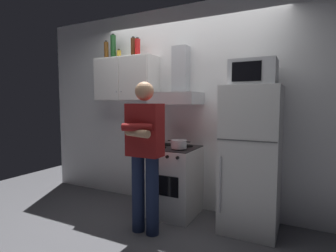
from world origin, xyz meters
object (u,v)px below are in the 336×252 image
at_px(microwave, 253,73).
at_px(cooking_pot, 179,144).
at_px(range_hood, 178,89).
at_px(bottle_soda_red, 138,48).
at_px(upper_cabinet, 126,79).
at_px(stove_oven, 173,180).
at_px(bottle_beer_brown, 106,51).
at_px(bottle_wine_green, 113,47).
at_px(bottle_rum_dark, 133,48).
at_px(bottle_spice_jar, 119,54).
at_px(refrigerator, 251,159).
at_px(person_standing, 145,151).

distance_m(microwave, cooking_pot, 1.16).
height_order(range_hood, cooking_pot, range_hood).
bearing_deg(bottle_soda_red, upper_cabinet, 172.50).
relative_size(stove_oven, cooking_pot, 2.98).
bearing_deg(microwave, bottle_beer_brown, 177.12).
height_order(bottle_soda_red, bottle_wine_green, bottle_wine_green).
bearing_deg(bottle_wine_green, cooking_pot, -12.06).
bearing_deg(bottle_rum_dark, bottle_wine_green, -176.46).
bearing_deg(stove_oven, bottle_soda_red, 170.59).
relative_size(upper_cabinet, bottle_wine_green, 2.56).
bearing_deg(cooking_pot, bottle_wine_green, 167.94).
relative_size(stove_oven, range_hood, 1.17).
bearing_deg(range_hood, bottle_wine_green, 179.94).
bearing_deg(range_hood, stove_oven, -90.00).
relative_size(cooking_pot, bottle_soda_red, 1.19).
height_order(microwave, bottle_spice_jar, bottle_spice_jar).
relative_size(bottle_beer_brown, bottle_rum_dark, 0.96).
relative_size(microwave, cooking_pot, 1.64).
height_order(bottle_beer_brown, bottle_rum_dark, bottle_rum_dark).
bearing_deg(bottle_spice_jar, stove_oven, -8.47).
bearing_deg(upper_cabinet, range_hood, 0.09).
bearing_deg(refrigerator, bottle_spice_jar, 175.79).
bearing_deg(bottle_rum_dark, bottle_beer_brown, -177.03).
bearing_deg(bottle_beer_brown, range_hood, 0.10).
distance_m(upper_cabinet, stove_oven, 1.55).
xyz_separation_m(stove_oven, bottle_wine_green, (-1.03, 0.13, 1.79)).
xyz_separation_m(person_standing, bottle_spice_jar, (-0.89, 0.74, 1.21)).
bearing_deg(bottle_wine_green, range_hood, -0.06).
bearing_deg(bottle_wine_green, stove_oven, -7.10).
relative_size(range_hood, person_standing, 0.46).
bearing_deg(cooking_pot, refrigerator, 8.32).
relative_size(refrigerator, bottle_rum_dark, 5.68).
height_order(bottle_beer_brown, bottle_wine_green, bottle_wine_green).
relative_size(microwave, bottle_spice_jar, 3.58).
xyz_separation_m(person_standing, bottle_wine_green, (-0.98, 0.73, 1.32)).
relative_size(upper_cabinet, bottle_beer_brown, 3.34).
height_order(microwave, bottle_wine_green, bottle_wine_green).
height_order(bottle_spice_jar, bottle_rum_dark, bottle_rum_dark).
relative_size(cooking_pot, bottle_spice_jar, 2.19).
distance_m(range_hood, cooking_pot, 0.73).
bearing_deg(cooking_pot, upper_cabinet, 165.27).
bearing_deg(person_standing, bottle_rum_dark, 130.40).
xyz_separation_m(microwave, cooking_pot, (-0.82, -0.14, -0.82)).
height_order(microwave, person_standing, microwave).
bearing_deg(refrigerator, bottle_beer_brown, 176.62).
bearing_deg(microwave, bottle_soda_red, 177.08).
height_order(bottle_spice_jar, bottle_beer_brown, bottle_beer_brown).
height_order(stove_oven, bottle_rum_dark, bottle_rum_dark).
distance_m(bottle_soda_red, bottle_beer_brown, 0.56).
height_order(refrigerator, bottle_spice_jar, bottle_spice_jar).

